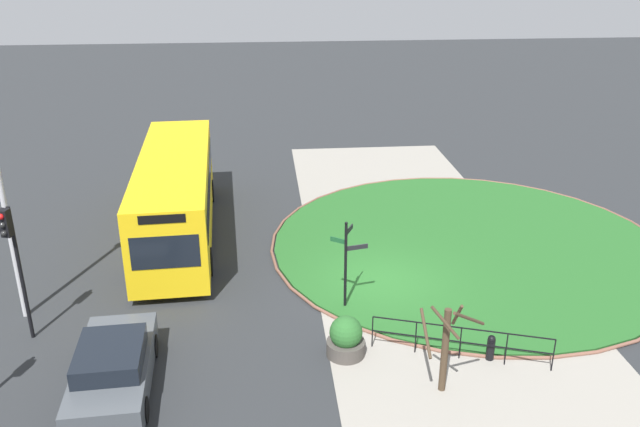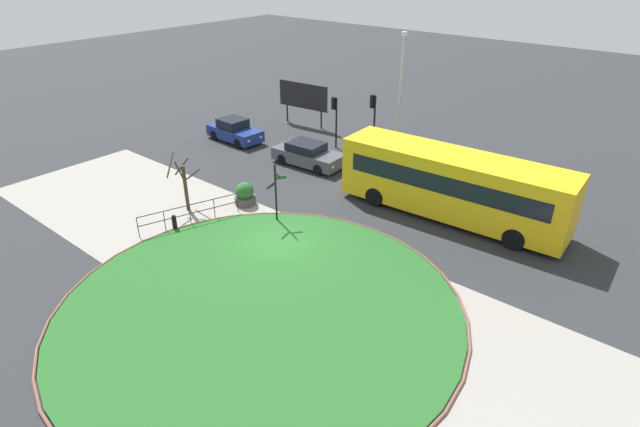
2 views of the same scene
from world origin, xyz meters
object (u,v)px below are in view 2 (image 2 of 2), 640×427
(signpost_directional, at_px, (276,190))
(planter_near_signpost, at_px, (245,195))
(bollard_foreground, at_px, (174,222))
(traffic_light_near, at_px, (373,114))
(car_near_lane, at_px, (308,155))
(street_tree_bare, at_px, (184,183))
(car_far_lane, at_px, (235,131))
(lamppost_tall, at_px, (400,97))
(billboard_left, at_px, (304,96))
(traffic_light_far, at_px, (335,111))
(bus_yellow, at_px, (453,184))

(signpost_directional, height_order, planter_near_signpost, signpost_directional)
(bollard_foreground, distance_m, traffic_light_near, 13.55)
(car_near_lane, bearing_deg, planter_near_signpost, -83.91)
(traffic_light_near, height_order, planter_near_signpost, traffic_light_near)
(street_tree_bare, bearing_deg, car_near_lane, 84.22)
(signpost_directional, bearing_deg, planter_near_signpost, 172.53)
(traffic_light_near, bearing_deg, street_tree_bare, 87.75)
(car_far_lane, xyz_separation_m, street_tree_bare, (5.87, -8.55, 0.80))
(lamppost_tall, xyz_separation_m, billboard_left, (-9.40, 2.22, -2.04))
(traffic_light_near, xyz_separation_m, traffic_light_far, (-3.30, 0.49, -0.56))
(car_near_lane, distance_m, traffic_light_near, 4.61)
(bollard_foreground, relative_size, car_far_lane, 0.19)
(bollard_foreground, relative_size, billboard_left, 0.18)
(traffic_light_far, bearing_deg, traffic_light_near, 174.43)
(traffic_light_far, xyz_separation_m, billboard_left, (-4.69, 2.30, -0.33))
(traffic_light_far, height_order, street_tree_bare, traffic_light_far)
(signpost_directional, bearing_deg, bollard_foreground, -131.41)
(lamppost_tall, relative_size, street_tree_bare, 2.70)
(signpost_directional, bearing_deg, bus_yellow, 43.74)
(planter_near_signpost, bearing_deg, billboard_left, 118.11)
(signpost_directional, height_order, traffic_light_near, traffic_light_near)
(lamppost_tall, relative_size, planter_near_signpost, 6.40)
(traffic_light_far, bearing_deg, bus_yellow, 161.60)
(traffic_light_far, bearing_deg, signpost_directional, 116.19)
(bus_yellow, relative_size, lamppost_tall, 1.45)
(car_near_lane, height_order, traffic_light_near, traffic_light_near)
(traffic_light_near, distance_m, billboard_left, 8.51)
(bus_yellow, height_order, lamppost_tall, lamppost_tall)
(bus_yellow, distance_m, traffic_light_near, 8.09)
(signpost_directional, bearing_deg, traffic_light_far, 113.29)
(bus_yellow, bearing_deg, car_far_lane, -5.45)
(bollard_foreground, bearing_deg, signpost_directional, 48.59)
(bus_yellow, relative_size, traffic_light_far, 3.37)
(bus_yellow, xyz_separation_m, car_near_lane, (-9.77, 0.62, -1.08))
(bollard_foreground, bearing_deg, planter_near_signpost, 81.53)
(signpost_directional, xyz_separation_m, bus_yellow, (6.15, 5.89, 0.01))
(car_far_lane, height_order, lamppost_tall, lamppost_tall)
(car_near_lane, distance_m, lamppost_tall, 6.41)
(billboard_left, xyz_separation_m, street_tree_bare, (4.51, -14.20, -0.65))
(bollard_foreground, bearing_deg, street_tree_bare, 126.64)
(bollard_foreground, xyz_separation_m, billboard_left, (-5.77, 15.90, 1.74))
(car_near_lane, xyz_separation_m, street_tree_bare, (-0.85, -8.44, 0.82))
(car_near_lane, relative_size, traffic_light_near, 1.09)
(bollard_foreground, distance_m, bus_yellow, 13.42)
(bus_yellow, relative_size, planter_near_signpost, 9.28)
(bollard_foreground, xyz_separation_m, street_tree_bare, (-1.26, 1.70, 1.08))
(car_near_lane, relative_size, street_tree_bare, 1.57)
(bollard_foreground, distance_m, car_far_lane, 12.49)
(car_near_lane, distance_m, car_far_lane, 6.73)
(traffic_light_far, distance_m, lamppost_tall, 5.00)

